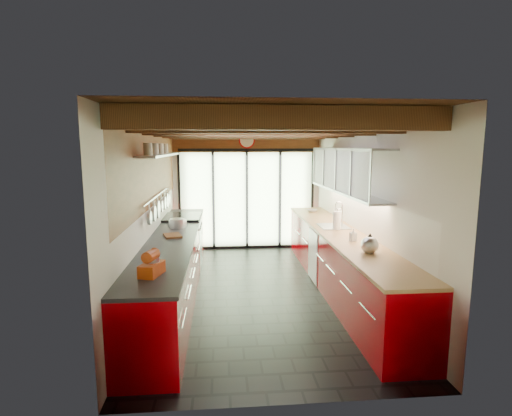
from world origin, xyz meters
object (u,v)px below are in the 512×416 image
paper_towel (337,221)px  kettle (370,244)px  stand_mixer (152,265)px  soap_bottle (353,235)px  bowl (312,211)px

paper_towel → kettle: bearing=-90.0°
stand_mixer → soap_bottle: 2.84m
stand_mixer → kettle: (2.54, 0.64, 0.01)m
kettle → bowl: kettle is taller
stand_mixer → paper_towel: 3.27m
kettle → soap_bottle: 0.62m
stand_mixer → paper_towel: bearing=39.0°
soap_bottle → bowl: soap_bottle is taller
paper_towel → bowl: 1.74m
stand_mixer → bowl: stand_mixer is taller
stand_mixer → bowl: (2.54, 3.79, -0.08)m
soap_bottle → bowl: (0.00, 2.52, -0.07)m
bowl → soap_bottle: bearing=-90.0°
kettle → soap_bottle: size_ratio=1.66×
bowl → kettle: bearing=-90.0°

